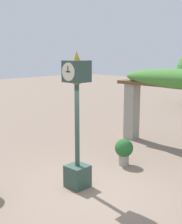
{
  "coord_description": "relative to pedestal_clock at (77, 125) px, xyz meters",
  "views": [
    {
      "loc": [
        5.07,
        -5.19,
        3.42
      ],
      "look_at": [
        -0.37,
        0.51,
        1.89
      ],
      "focal_mm": 50.0,
      "sensor_mm": 36.0,
      "label": 1
    }
  ],
  "objects": [
    {
      "name": "pedestal_clock",
      "position": [
        0.0,
        0.0,
        0.0
      ],
      "size": [
        0.52,
        0.57,
        3.44
      ],
      "color": "#2D473D",
      "rests_on": "ground"
    },
    {
      "name": "potted_plant_near_left",
      "position": [
        -0.11,
        2.07,
        -1.14
      ],
      "size": [
        0.56,
        0.56,
        0.82
      ],
      "color": "gray",
      "rests_on": "ground"
    },
    {
      "name": "ground_plane",
      "position": [
        0.37,
        -0.01,
        -1.62
      ],
      "size": [
        60.0,
        60.0,
        0.0
      ],
      "primitive_type": "plane",
      "color": "#7F6B5B"
    }
  ]
}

